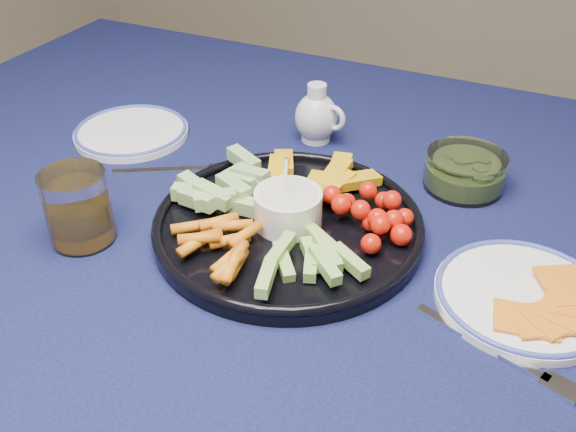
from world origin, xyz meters
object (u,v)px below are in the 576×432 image
at_px(dining_table, 321,250).
at_px(side_plate_extra, 131,132).
at_px(creamer_pitcher, 317,117).
at_px(juice_tumbler, 79,211).
at_px(cheese_plate, 524,294).
at_px(crudite_platter, 286,220).
at_px(pickle_bowl, 465,172).

distance_m(dining_table, side_plate_extra, 0.39).
bearing_deg(creamer_pitcher, juice_tumbler, -113.87).
xyz_separation_m(cheese_plate, side_plate_extra, (-0.67, 0.14, -0.00)).
xyz_separation_m(dining_table, crudite_platter, (-0.02, -0.09, 0.11)).
bearing_deg(cheese_plate, crudite_platter, 179.11).
bearing_deg(crudite_platter, cheese_plate, -0.89).
distance_m(dining_table, creamer_pitcher, 0.23).
relative_size(pickle_bowl, juice_tumbler, 1.17).
height_order(dining_table, creamer_pitcher, creamer_pitcher).
bearing_deg(crudite_platter, side_plate_extra, 158.91).
height_order(pickle_bowl, cheese_plate, pickle_bowl).
xyz_separation_m(dining_table, cheese_plate, (0.30, -0.09, 0.10)).
bearing_deg(pickle_bowl, juice_tumbler, -141.20).
xyz_separation_m(pickle_bowl, side_plate_extra, (-0.55, -0.08, -0.02)).
distance_m(creamer_pitcher, juice_tumbler, 0.43).
xyz_separation_m(crudite_platter, pickle_bowl, (0.19, 0.22, 0.00)).
height_order(juice_tumbler, side_plate_extra, juice_tumbler).
relative_size(crudite_platter, pickle_bowl, 3.09).
relative_size(creamer_pitcher, cheese_plate, 0.48).
distance_m(cheese_plate, juice_tumbler, 0.57).
height_order(crudite_platter, creamer_pitcher, crudite_platter).
height_order(dining_table, pickle_bowl, pickle_bowl).
xyz_separation_m(cheese_plate, juice_tumbler, (-0.55, -0.12, 0.03)).
height_order(dining_table, crudite_platter, crudite_platter).
distance_m(dining_table, juice_tumbler, 0.36).
height_order(pickle_bowl, juice_tumbler, juice_tumbler).
bearing_deg(dining_table, pickle_bowl, 36.60).
distance_m(dining_table, pickle_bowl, 0.24).
bearing_deg(creamer_pitcher, pickle_bowl, -9.41).
xyz_separation_m(crudite_platter, cheese_plate, (0.31, -0.00, -0.01)).
relative_size(dining_table, juice_tumbler, 16.48).
relative_size(crudite_platter, creamer_pitcher, 3.65).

